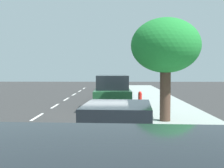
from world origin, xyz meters
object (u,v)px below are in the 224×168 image
(parked_sedan_grey_second, at_px, (117,136))
(fire_hydrant, at_px, (140,98))
(bicycle_at_curb, at_px, (122,90))
(parked_sedan_dark_blue_far, at_px, (117,89))
(parked_sedan_tan_farthest, at_px, (116,83))
(street_tree_mid_block, at_px, (166,46))
(parked_suv_green_mid, at_px, (112,92))
(cyclist_with_backpack, at_px, (124,84))

(parked_sedan_grey_second, xyz_separation_m, fire_hydrant, (1.36, 10.59, -0.16))
(parked_sedan_grey_second, xyz_separation_m, bicycle_at_curb, (0.47, 20.34, -0.38))
(parked_sedan_grey_second, height_order, fire_hydrant, parked_sedan_grey_second)
(parked_sedan_dark_blue_far, relative_size, fire_hydrant, 5.34)
(parked_sedan_tan_farthest, xyz_separation_m, street_tree_mid_block, (2.15, -20.34, 2.51))
(parked_sedan_grey_second, distance_m, bicycle_at_curb, 20.35)
(parked_suv_green_mid, xyz_separation_m, parked_sedan_tan_farthest, (0.11, 16.21, -0.27))
(parked_sedan_tan_farthest, distance_m, cyclist_with_backpack, 5.92)
(parked_suv_green_mid, xyz_separation_m, cyclist_with_backpack, (0.95, 10.36, -0.05))
(parked_sedan_dark_blue_far, xyz_separation_m, street_tree_mid_block, (2.00, -10.77, 2.51))
(parked_sedan_tan_farthest, xyz_separation_m, bicycle_at_curb, (0.61, -5.42, -0.38))
(cyclist_with_backpack, bearing_deg, street_tree_mid_block, -84.82)
(parked_sedan_tan_farthest, bearing_deg, bicycle_at_curb, -83.60)
(parked_sedan_dark_blue_far, distance_m, bicycle_at_curb, 4.20)
(bicycle_at_curb, relative_size, street_tree_mid_block, 0.31)
(cyclist_with_backpack, height_order, fire_hydrant, cyclist_with_backpack)
(bicycle_at_curb, bearing_deg, parked_suv_green_mid, -93.83)
(parked_suv_green_mid, xyz_separation_m, bicycle_at_curb, (0.72, 10.79, -0.65))
(street_tree_mid_block, bearing_deg, parked_sedan_dark_blue_far, 100.51)
(parked_suv_green_mid, height_order, parked_sedan_tan_farthest, parked_suv_green_mid)
(parked_suv_green_mid, distance_m, fire_hydrant, 1.97)
(street_tree_mid_block, relative_size, fire_hydrant, 5.09)
(bicycle_at_curb, relative_size, fire_hydrant, 1.57)
(cyclist_with_backpack, bearing_deg, parked_sedan_dark_blue_far, -100.42)
(cyclist_with_backpack, bearing_deg, parked_sedan_tan_farthest, 98.08)
(parked_sedan_grey_second, xyz_separation_m, parked_sedan_tan_farthest, (-0.14, 25.76, 0.00))
(parked_suv_green_mid, relative_size, bicycle_at_curb, 3.58)
(fire_hydrant, bearing_deg, cyclist_with_backpack, 94.13)
(bicycle_at_curb, distance_m, fire_hydrant, 9.79)
(parked_sedan_grey_second, height_order, parked_sedan_tan_farthest, same)
(parked_sedan_dark_blue_far, distance_m, parked_sedan_tan_farthest, 9.58)
(parked_suv_green_mid, relative_size, parked_sedan_tan_farthest, 1.06)
(parked_suv_green_mid, bearing_deg, bicycle_at_curb, 86.17)
(parked_suv_green_mid, distance_m, street_tree_mid_block, 5.21)
(parked_sedan_tan_farthest, relative_size, street_tree_mid_block, 1.04)
(bicycle_at_curb, relative_size, cyclist_with_backpack, 0.82)
(bicycle_at_curb, xyz_separation_m, cyclist_with_backpack, (0.22, -0.44, 0.60))
(fire_hydrant, bearing_deg, parked_sedan_tan_farthest, 95.66)
(parked_sedan_dark_blue_far, relative_size, parked_sedan_tan_farthest, 1.00)
(parked_sedan_tan_farthest, relative_size, cyclist_with_backpack, 2.77)
(parked_sedan_tan_farthest, bearing_deg, parked_sedan_dark_blue_far, -89.12)
(parked_sedan_grey_second, height_order, cyclist_with_backpack, cyclist_with_backpack)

